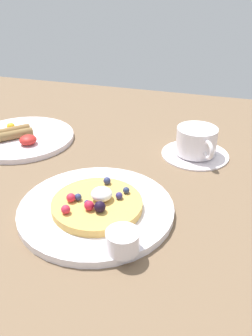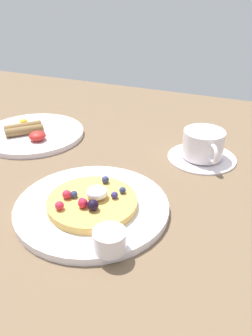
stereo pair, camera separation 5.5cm
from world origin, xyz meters
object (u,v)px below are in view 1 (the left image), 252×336
breakfast_plate (22,138)px  coffee_cup (197,140)px  pancake_plate (96,209)px  syrup_ramekin (123,241)px  coffee_saucer (195,154)px

breakfast_plate → coffee_cup: size_ratio=2.29×
breakfast_plate → pancake_plate: bearing=-37.7°
breakfast_plate → coffee_cup: (0.41, 0.04, 0.03)m
syrup_ramekin → breakfast_plate: (-0.35, 0.30, -0.02)m
pancake_plate → coffee_cup: bearing=62.8°
pancake_plate → coffee_cup: (0.13, 0.26, 0.03)m
breakfast_plate → coffee_cup: coffee_cup is taller
pancake_plate → coffee_cup: size_ratio=2.41×
coffee_saucer → coffee_cup: bearing=-57.7°
coffee_saucer → coffee_cup: size_ratio=1.36×
coffee_saucer → coffee_cup: coffee_cup is taller
pancake_plate → coffee_saucer: (0.13, 0.26, -0.00)m
syrup_ramekin → coffee_cup: (0.06, 0.35, 0.01)m
breakfast_plate → coffee_saucer: bearing=6.3°
breakfast_plate → coffee_cup: 0.41m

